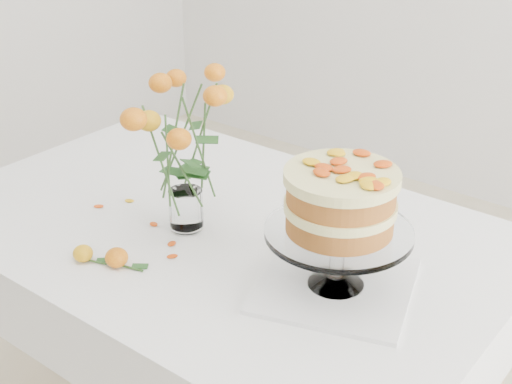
% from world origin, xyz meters
% --- Properties ---
extents(table, '(1.43, 0.93, 0.76)m').
position_xyz_m(table, '(0.00, 0.00, 0.67)').
color(table, tan).
rests_on(table, ground).
extents(napkin, '(0.40, 0.40, 0.01)m').
position_xyz_m(napkin, '(0.38, -0.05, 0.76)').
color(napkin, white).
rests_on(napkin, table).
extents(cake_stand, '(0.31, 0.31, 0.27)m').
position_xyz_m(cake_stand, '(0.38, -0.05, 0.95)').
color(cake_stand, white).
rests_on(cake_stand, napkin).
extents(rose_vase, '(0.27, 0.27, 0.41)m').
position_xyz_m(rose_vase, '(-0.04, -0.06, 1.00)').
color(rose_vase, white).
rests_on(rose_vase, table).
extents(loose_rose_near, '(0.08, 0.05, 0.04)m').
position_xyz_m(loose_rose_near, '(-0.13, -0.31, 0.78)').
color(loose_rose_near, gold).
rests_on(loose_rose_near, table).
extents(loose_rose_far, '(0.09, 0.05, 0.04)m').
position_xyz_m(loose_rose_far, '(-0.05, -0.28, 0.78)').
color(loose_rose_far, '#BA4309').
rests_on(loose_rose_far, table).
extents(stray_petal_a, '(0.03, 0.02, 0.00)m').
position_xyz_m(stray_petal_a, '(-0.12, -0.10, 0.76)').
color(stray_petal_a, '#EDAF0F').
rests_on(stray_petal_a, table).
extents(stray_petal_b, '(0.03, 0.02, 0.00)m').
position_xyz_m(stray_petal_b, '(-0.02, -0.14, 0.76)').
color(stray_petal_b, '#EDAF0F').
rests_on(stray_petal_b, table).
extents(stray_petal_c, '(0.03, 0.02, 0.00)m').
position_xyz_m(stray_petal_c, '(0.02, -0.18, 0.76)').
color(stray_petal_c, '#EDAF0F').
rests_on(stray_petal_c, table).
extents(stray_petal_d, '(0.03, 0.02, 0.00)m').
position_xyz_m(stray_petal_d, '(-0.26, -0.05, 0.76)').
color(stray_petal_d, '#EDAF0F').
rests_on(stray_petal_d, table).
extents(stray_petal_e, '(0.03, 0.02, 0.00)m').
position_xyz_m(stray_petal_e, '(-0.30, -0.12, 0.76)').
color(stray_petal_e, '#EDAF0F').
rests_on(stray_petal_e, table).
extents(stray_petal_f, '(0.03, 0.02, 0.00)m').
position_xyz_m(stray_petal_f, '(0.30, -0.08, 0.76)').
color(stray_petal_f, '#EDAF0F').
rests_on(stray_petal_f, table).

